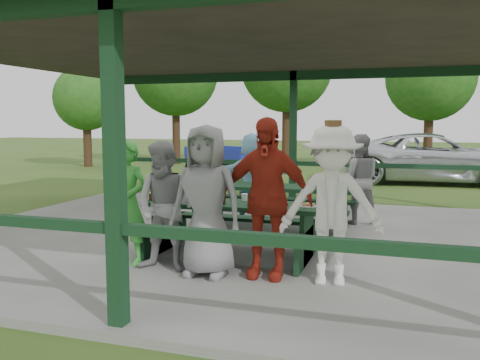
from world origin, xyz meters
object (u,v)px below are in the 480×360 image
(picnic_table_far, at_px, (272,201))
(contestant_grey_left, at_px, (166,206))
(contestant_white_fedora, at_px, (331,205))
(pickup_truck, at_px, (434,158))
(farm_trailer, at_px, (224,162))
(spectator_grey, at_px, (358,179))
(contestant_grey_mid, at_px, (206,201))
(contestant_red, at_px, (266,198))
(spectator_blue, at_px, (210,172))
(picnic_table_near, at_px, (233,223))
(contestant_green, at_px, (128,203))
(spectator_lblue, at_px, (252,176))

(picnic_table_far, xyz_separation_m, contestant_grey_left, (-0.62, -2.91, 0.33))
(picnic_table_far, xyz_separation_m, contestant_white_fedora, (1.41, -2.80, 0.43))
(pickup_truck, bearing_deg, farm_trailer, 95.86)
(spectator_grey, xyz_separation_m, pickup_truck, (1.69, 7.92, -0.12))
(contestant_grey_mid, relative_size, contestant_red, 0.95)
(contestant_grey_mid, relative_size, spectator_grey, 1.12)
(picnic_table_far, bearing_deg, spectator_blue, 140.41)
(contestant_white_fedora, bearing_deg, picnic_table_far, 109.28)
(pickup_truck, bearing_deg, contestant_grey_left, 158.60)
(picnic_table_near, xyz_separation_m, spectator_grey, (1.45, 2.86, 0.35))
(contestant_grey_left, xyz_separation_m, contestant_red, (1.24, 0.14, 0.14))
(contestant_grey_mid, distance_m, spectator_grey, 4.07)
(picnic_table_near, xyz_separation_m, contestant_green, (-1.19, -0.77, 0.34))
(contestant_red, relative_size, spectator_lblue, 1.16)
(contestant_green, height_order, farm_trailer, contestant_green)
(pickup_truck, bearing_deg, contestant_grey_mid, 161.16)
(picnic_table_far, relative_size, contestant_red, 1.44)
(spectator_lblue, bearing_deg, contestant_green, 83.70)
(picnic_table_far, xyz_separation_m, contestant_grey_mid, (-0.07, -2.94, 0.43))
(picnic_table_near, xyz_separation_m, contestant_red, (0.68, -0.77, 0.49))
(contestant_green, xyz_separation_m, spectator_blue, (-0.49, 4.20, -0.01))
(contestant_green, xyz_separation_m, farm_trailer, (-2.41, 10.40, -0.31))
(contestant_green, bearing_deg, picnic_table_near, 40.43)
(picnic_table_far, bearing_deg, farm_trailer, 115.57)
(contestant_green, relative_size, pickup_truck, 0.28)
(picnic_table_near, xyz_separation_m, contestant_grey_left, (-0.57, -0.91, 0.34))
(spectator_grey, xyz_separation_m, farm_trailer, (-5.04, 6.77, -0.33))
(contestant_white_fedora, bearing_deg, contestant_grey_mid, 178.24)
(picnic_table_far, bearing_deg, picnic_table_near, -91.58)
(contestant_green, relative_size, contestant_grey_mid, 0.88)
(picnic_table_far, bearing_deg, contestant_green, -114.15)
(spectator_blue, distance_m, spectator_grey, 3.18)
(contestant_grey_mid, distance_m, pickup_truck, 12.14)
(contestant_green, xyz_separation_m, contestant_white_fedora, (2.65, -0.03, 0.11))
(contestant_grey_left, height_order, contestant_red, contestant_red)
(contestant_white_fedora, bearing_deg, farm_trailer, 108.50)
(contestant_grey_left, bearing_deg, spectator_lblue, 89.70)
(contestant_green, bearing_deg, spectator_blue, 104.21)
(picnic_table_near, height_order, spectator_lblue, spectator_lblue)
(pickup_truck, bearing_deg, picnic_table_near, 159.96)
(contestant_green, height_order, contestant_grey_mid, contestant_grey_mid)
(contestant_green, xyz_separation_m, spectator_grey, (2.63, 3.63, 0.01))
(contestant_white_fedora, bearing_deg, pickup_truck, 74.40)
(contestant_white_fedora, relative_size, spectator_blue, 1.17)
(picnic_table_far, height_order, contestant_grey_mid, contestant_grey_mid)
(contestant_grey_mid, distance_m, farm_trailer, 11.18)
(picnic_table_near, distance_m, contestant_grey_left, 1.13)
(picnic_table_far, distance_m, spectator_grey, 1.67)
(spectator_lblue, distance_m, pickup_truck, 8.83)
(spectator_blue, bearing_deg, spectator_grey, 179.74)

